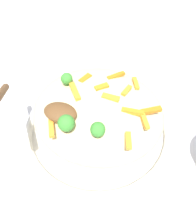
{
  "coord_description": "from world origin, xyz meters",
  "views": [
    {
      "loc": [
        -0.1,
        0.25,
        0.4
      ],
      "look_at": [
        0.0,
        0.0,
        0.07
      ],
      "focal_mm": 34.81,
      "sensor_mm": 36.0,
      "label": 1
    }
  ],
  "objects": [
    {
      "name": "ground_plane",
      "position": [
        0.0,
        0.0,
        0.0
      ],
      "size": [
        2.4,
        2.4,
        0.0
      ],
      "primitive_type": "plane",
      "color": "silver"
    },
    {
      "name": "serving_bowl",
      "position": [
        0.0,
        0.0,
        0.02
      ],
      "size": [
        0.31,
        0.31,
        0.04
      ],
      "color": "white",
      "rests_on": "ground_plane"
    },
    {
      "name": "pasta_mound",
      "position": [
        0.0,
        0.0,
        0.08
      ],
      "size": [
        0.25,
        0.23,
        0.09
      ],
      "primitive_type": "ellipsoid",
      "color": "beige",
      "rests_on": "serving_bowl"
    },
    {
      "name": "carrot_piece_0",
      "position": [
        0.0,
        -0.02,
        0.12
      ],
      "size": [
        0.03,
        0.03,
        0.01
      ],
      "primitive_type": "cube",
      "rotation": [
        0.0,
        0.0,
        3.95
      ],
      "color": "orange",
      "rests_on": "pasta_mound"
    },
    {
      "name": "carrot_piece_1",
      "position": [
        0.04,
        0.01,
        0.12
      ],
      "size": [
        0.04,
        0.04,
        0.01
      ],
      "primitive_type": "cube",
      "rotation": [
        0.0,
        0.0,
        5.43
      ],
      "color": "orange",
      "rests_on": "pasta_mound"
    },
    {
      "name": "carrot_piece_2",
      "position": [
        0.05,
        0.09,
        0.12
      ],
      "size": [
        0.03,
        0.04,
        0.01
      ],
      "primitive_type": "cube",
      "rotation": [
        0.0,
        0.0,
        5.26
      ],
      "color": "orange",
      "rests_on": "pasta_mound"
    },
    {
      "name": "carrot_piece_3",
      "position": [
        -0.05,
        -0.06,
        0.12
      ],
      "size": [
        0.02,
        0.03,
        0.01
      ],
      "primitive_type": "cube",
      "rotation": [
        0.0,
        0.0,
        2.02
      ],
      "color": "orange",
      "rests_on": "pasta_mound"
    },
    {
      "name": "carrot_piece_4",
      "position": [
        -0.04,
        -0.03,
        0.12
      ],
      "size": [
        0.01,
        0.03,
        0.01
      ],
      "primitive_type": "cube",
      "rotation": [
        0.0,
        0.0,
        1.33
      ],
      "color": "orange",
      "rests_on": "pasta_mound"
    },
    {
      "name": "carrot_piece_5",
      "position": [
        0.04,
        -0.03,
        0.12
      ],
      "size": [
        0.02,
        0.03,
        0.01
      ],
      "primitive_type": "cube",
      "rotation": [
        0.0,
        0.0,
        1.24
      ],
      "color": "orange",
      "rests_on": "pasta_mound"
    },
    {
      "name": "carrot_piece_6",
      "position": [
        -0.08,
        0.07,
        0.12
      ],
      "size": [
        0.02,
        0.03,
        0.01
      ],
      "primitive_type": "cube",
      "rotation": [
        0.0,
        0.0,
        5.05
      ],
      "color": "orange",
      "rests_on": "pasta_mound"
    },
    {
      "name": "carrot_piece_7",
      "position": [
        -0.01,
        -0.06,
        0.12
      ],
      "size": [
        0.03,
        0.03,
        0.01
      ],
      "primitive_type": "cube",
      "rotation": [
        0.0,
        0.0,
        0.86
      ],
      "color": "orange",
      "rests_on": "pasta_mound"
    },
    {
      "name": "carrot_piece_8",
      "position": [
        -0.02,
        -0.0,
        0.12
      ],
      "size": [
        0.03,
        0.01,
        0.01
      ],
      "primitive_type": "cube",
      "rotation": [
        0.0,
        0.0,
        3.16
      ],
      "color": "orange",
      "rests_on": "pasta_mound"
    },
    {
      "name": "carrot_piece_9",
      "position": [
        -0.09,
        -0.0,
        0.12
      ],
      "size": [
        0.04,
        0.03,
        0.01
      ],
      "primitive_type": "cube",
      "rotation": [
        0.0,
        0.0,
        3.75
      ],
      "color": "orange",
      "rests_on": "pasta_mound"
    },
    {
      "name": "carrot_piece_10",
      "position": [
        -0.07,
        0.01,
        0.12
      ],
      "size": [
        0.04,
        0.01,
        0.01
      ],
      "primitive_type": "cube",
      "rotation": [
        0.0,
        0.0,
        3.27
      ],
      "color": "orange",
      "rests_on": "pasta_mound"
    },
    {
      "name": "carrot_piece_11",
      "position": [
        -0.09,
        0.02,
        0.12
      ],
      "size": [
        0.02,
        0.03,
        0.01
      ],
      "primitive_type": "cube",
      "rotation": [
        0.0,
        0.0,
        2.09
      ],
      "color": "orange",
      "rests_on": "pasta_mound"
    },
    {
      "name": "broccoli_floret_0",
      "position": [
        -0.03,
        0.08,
        0.13
      ],
      "size": [
        0.02,
        0.02,
        0.03
      ],
      "color": "#377928",
      "rests_on": "pasta_mound"
    },
    {
      "name": "broccoli_floret_1",
      "position": [
        0.02,
        0.08,
        0.13
      ],
      "size": [
        0.03,
        0.03,
        0.03
      ],
      "color": "#377928",
      "rests_on": "pasta_mound"
    },
    {
      "name": "broccoli_floret_2",
      "position": [
        0.07,
        -0.01,
        0.13
      ],
      "size": [
        0.02,
        0.02,
        0.03
      ],
      "color": "#377928",
      "rests_on": "pasta_mound"
    },
    {
      "name": "serving_spoon",
      "position": [
        0.07,
        0.08,
        0.15
      ],
      "size": [
        0.15,
        0.15,
        0.11
      ],
      "color": "brown",
      "rests_on": "pasta_mound"
    }
  ]
}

